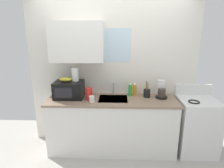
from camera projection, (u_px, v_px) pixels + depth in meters
kitchen_wall_assembly at (107, 67)px, 3.25m from camera, size 2.84×0.42×2.50m
counter_unit at (112, 124)px, 3.18m from camera, size 2.07×0.63×0.90m
sink_faucet at (114, 89)px, 3.27m from camera, size 0.03×0.03×0.20m
stove_range at (196, 125)px, 3.14m from camera, size 0.60×0.60×1.08m
microwave at (69, 90)px, 3.10m from camera, size 0.46×0.35×0.27m
banana_bunch at (65, 79)px, 3.06m from camera, size 0.20×0.11×0.07m
paper_towel_roll at (75, 74)px, 3.08m from camera, size 0.11×0.11×0.22m
coffee_maker at (161, 91)px, 3.11m from camera, size 0.19×0.21×0.28m
dish_soap_bottle_green at (130, 89)px, 3.19m from camera, size 0.06×0.06×0.23m
dish_soap_bottle_orange at (135, 89)px, 3.24m from camera, size 0.06×0.06×0.22m
cereal_canister at (89, 94)px, 3.00m from camera, size 0.10×0.10×0.20m
mug_white at (92, 99)px, 2.93m from camera, size 0.08×0.08×0.09m
utensil_crock at (147, 93)px, 3.14m from camera, size 0.11×0.11×0.28m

